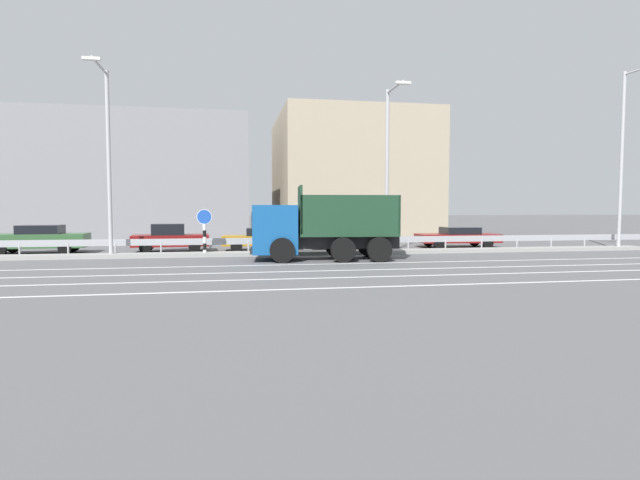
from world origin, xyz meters
name	(u,v)px	position (x,y,z in m)	size (l,w,h in m)	color
ground_plane	(321,258)	(0.00, 0.00, 0.00)	(320.00, 320.00, 0.00)	#565659
lane_strip_0	(334,264)	(0.09, -2.50, 0.00)	(65.46, 0.16, 0.01)	silver
lane_strip_1	(346,270)	(0.09, -4.67, 0.00)	(65.46, 0.16, 0.01)	silver
lane_strip_2	(359,277)	(0.09, -6.50, 0.00)	(65.46, 0.16, 0.01)	silver
lane_strip_3	(378,287)	(0.09, -8.56, 0.00)	(65.46, 0.16, 0.01)	silver
median_island	(314,253)	(0.00, 1.78, 0.09)	(36.00, 1.10, 0.18)	gray
median_guardrail	(311,241)	(0.00, 2.92, 0.57)	(65.46, 0.09, 0.78)	#9EA0A5
dump_truck	(307,232)	(-0.71, -0.63, 1.22)	(6.51, 3.17, 3.20)	#144C8C
median_road_sign	(204,232)	(-5.21, 1.78, 1.15)	(0.70, 0.16, 2.20)	white
street_lamp_1	(107,152)	(-9.38, 1.67, 4.74)	(0.70, 2.76, 8.40)	#ADADB2
street_lamp_2	(388,161)	(3.70, 1.71, 4.56)	(0.70, 2.48, 8.10)	#ADADB2
street_lamp_3	(625,152)	(16.81, 1.51, 5.28)	(0.71, 2.36, 9.54)	#ADADB2
parked_car_2	(39,239)	(-13.43, 4.80, 0.73)	(4.64, 1.95, 1.42)	#335B33
parked_car_3	(170,238)	(-7.09, 4.68, 0.72)	(3.94, 2.05, 1.46)	maroon
parked_car_4	(261,239)	(-2.43, 4.60, 0.64)	(4.03, 1.96, 1.22)	#B27A14
parked_car_5	(351,235)	(2.65, 5.01, 0.75)	(4.89, 1.97, 1.50)	gray
parked_car_6	(458,237)	(8.94, 4.82, 0.63)	(4.72, 2.25, 1.18)	maroon
background_building_0	(119,180)	(-12.79, 20.42, 4.59)	(20.24, 13.00, 9.19)	gray
background_building_1	(349,177)	(6.07, 19.84, 4.98)	(12.11, 13.54, 9.97)	tan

